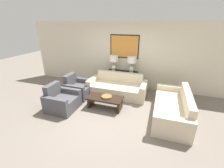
# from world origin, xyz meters

# --- Properties ---
(ground_plane) EXTENTS (20.00, 20.00, 0.00)m
(ground_plane) POSITION_xyz_m (0.00, 0.00, 0.00)
(ground_plane) COLOR slate
(back_wall) EXTENTS (8.53, 0.12, 2.65)m
(back_wall) POSITION_xyz_m (0.00, 2.37, 1.33)
(back_wall) COLOR beige
(back_wall) RESTS_ON ground_plane
(console_table) EXTENTS (1.25, 0.40, 0.73)m
(console_table) POSITION_xyz_m (0.00, 2.09, 0.36)
(console_table) COLOR black
(console_table) RESTS_ON ground_plane
(table_lamp_left) EXTENTS (0.36, 0.36, 0.63)m
(table_lamp_left) POSITION_xyz_m (-0.37, 2.09, 1.15)
(table_lamp_left) COLOR silver
(table_lamp_left) RESTS_ON console_table
(table_lamp_right) EXTENTS (0.36, 0.36, 0.63)m
(table_lamp_right) POSITION_xyz_m (0.37, 2.09, 1.15)
(table_lamp_right) COLOR silver
(table_lamp_right) RESTS_ON console_table
(couch_by_back_wall) EXTENTS (2.17, 0.94, 0.80)m
(couch_by_back_wall) POSITION_xyz_m (0.00, 1.40, 0.27)
(couch_by_back_wall) COLOR beige
(couch_by_back_wall) RESTS_ON ground_plane
(couch_by_side) EXTENTS (0.94, 2.17, 0.80)m
(couch_by_side) POSITION_xyz_m (1.96, 0.50, 0.27)
(couch_by_side) COLOR beige
(couch_by_side) RESTS_ON ground_plane
(coffee_table) EXTENTS (1.13, 0.55, 0.38)m
(coffee_table) POSITION_xyz_m (-0.10, 0.33, 0.28)
(coffee_table) COLOR black
(coffee_table) RESTS_ON ground_plane
(decorative_bowl) EXTENTS (0.34, 0.34, 0.05)m
(decorative_bowl) POSITION_xyz_m (-0.04, 0.34, 0.41)
(decorative_bowl) COLOR olive
(decorative_bowl) RESTS_ON coffee_table
(armchair_near_back_wall) EXTENTS (0.86, 0.89, 0.83)m
(armchair_near_back_wall) POSITION_xyz_m (-1.38, 0.83, 0.28)
(armchair_near_back_wall) COLOR #4C4C51
(armchair_near_back_wall) RESTS_ON ground_plane
(armchair_near_camera) EXTENTS (0.86, 0.89, 0.83)m
(armchair_near_camera) POSITION_xyz_m (-1.38, -0.16, 0.28)
(armchair_near_camera) COLOR #4C4C51
(armchair_near_camera) RESTS_ON ground_plane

